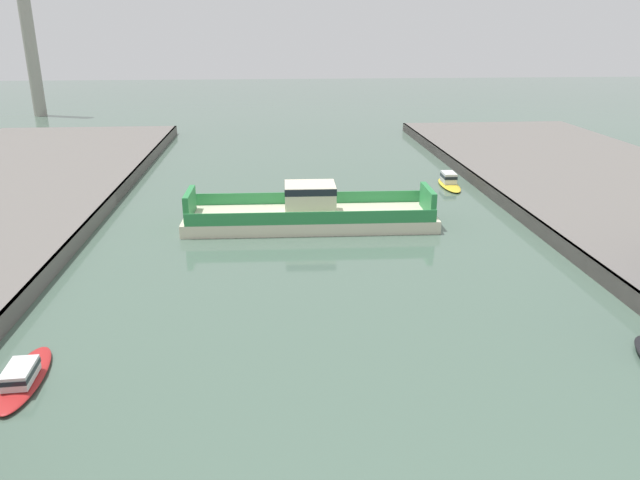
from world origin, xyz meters
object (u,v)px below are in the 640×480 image
moored_boat_mid_left (449,181)px  smokestack_distant_b (27,23)px  moored_boat_near_left (23,376)px  chain_ferry (310,213)px

moored_boat_mid_left → smokestack_distant_b: bearing=136.7°
moored_boat_mid_left → smokestack_distant_b: 92.05m
moored_boat_near_left → smokestack_distant_b: size_ratio=0.20×
moored_boat_near_left → smokestack_distant_b: 106.37m
moored_boat_near_left → chain_ferry: bearing=57.0°
chain_ferry → moored_boat_mid_left: bearing=38.1°
chain_ferry → smokestack_distant_b: (-49.37, 74.96, 16.39)m
chain_ferry → moored_boat_near_left: 29.32m
chain_ferry → moored_boat_mid_left: 20.89m
moored_boat_near_left → smokestack_distant_b: (-33.39, 99.53, 17.10)m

